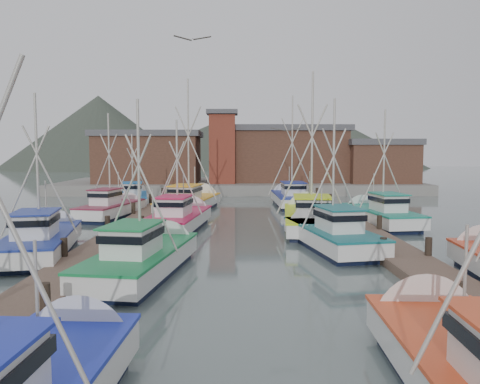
{
  "coord_description": "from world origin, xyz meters",
  "views": [
    {
      "loc": [
        -0.53,
        -22.19,
        4.98
      ],
      "look_at": [
        -0.23,
        4.99,
        2.6
      ],
      "focal_mm": 35.0,
      "sensor_mm": 36.0,
      "label": 1
    }
  ],
  "objects_px": {
    "lookout_tower": "(222,146)",
    "boat_4": "(146,257)",
    "boat_12": "(191,202)",
    "boat_8": "(180,219)"
  },
  "relations": [
    {
      "from": "lookout_tower",
      "to": "boat_4",
      "type": "relative_size",
      "value": 0.98
    },
    {
      "from": "boat_4",
      "to": "boat_12",
      "type": "relative_size",
      "value": 0.74
    },
    {
      "from": "boat_4",
      "to": "lookout_tower",
      "type": "bearing_deg",
      "value": 95.58
    },
    {
      "from": "lookout_tower",
      "to": "boat_12",
      "type": "distance_m",
      "value": 16.66
    },
    {
      "from": "boat_4",
      "to": "boat_8",
      "type": "bearing_deg",
      "value": 98.36
    },
    {
      "from": "lookout_tower",
      "to": "boat_4",
      "type": "bearing_deg",
      "value": -93.37
    },
    {
      "from": "boat_8",
      "to": "boat_12",
      "type": "bearing_deg",
      "value": 98.13
    },
    {
      "from": "boat_12",
      "to": "boat_8",
      "type": "bearing_deg",
      "value": -78.99
    },
    {
      "from": "boat_8",
      "to": "lookout_tower",
      "type": "bearing_deg",
      "value": 92.51
    },
    {
      "from": "lookout_tower",
      "to": "boat_12",
      "type": "xyz_separation_m",
      "value": [
        -2.21,
        -15.79,
        -4.86
      ]
    }
  ]
}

